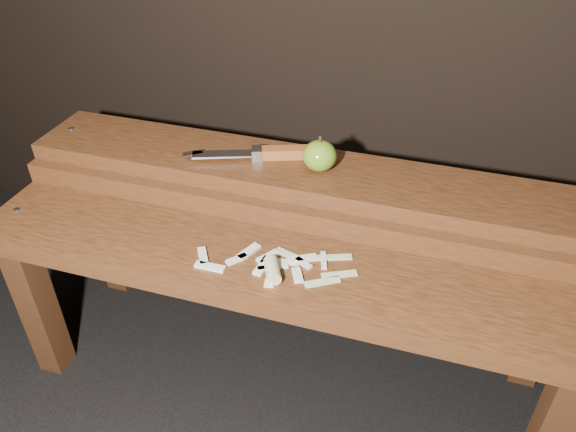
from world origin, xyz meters
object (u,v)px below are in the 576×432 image
(bench_front_tier, at_px, (269,293))
(knife, at_px, (272,153))
(bench_rear_tier, at_px, (303,202))
(apple, at_px, (320,156))

(bench_front_tier, relative_size, knife, 4.41)
(knife, bearing_deg, bench_rear_tier, -14.25)
(bench_front_tier, relative_size, apple, 16.04)
(bench_front_tier, height_order, apple, apple)
(bench_rear_tier, bearing_deg, bench_front_tier, -90.00)
(apple, height_order, knife, apple)
(bench_rear_tier, bearing_deg, apple, 7.58)
(knife, bearing_deg, bench_front_tier, -73.03)
(bench_rear_tier, distance_m, apple, 0.12)
(apple, bearing_deg, bench_front_tier, -98.00)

